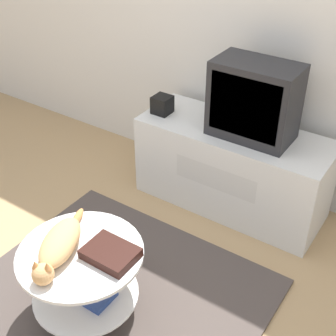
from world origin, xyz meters
TOP-DOWN VIEW (x-y plane):
  - ground_plane at (0.00, 0.00)m, footprint 12.00×12.00m
  - rug at (0.00, 0.00)m, footprint 1.53×1.54m
  - tv_stand at (0.11, 1.22)m, footprint 1.26×0.48m
  - tv at (0.22, 1.22)m, footprint 0.51×0.29m
  - speaker at (-0.41, 1.16)m, footprint 0.12×0.12m
  - coffee_table at (-0.06, -0.04)m, footprint 0.62×0.62m
  - dvd_box at (0.08, 0.02)m, footprint 0.25×0.19m
  - cat at (-0.14, -0.10)m, footprint 0.28×0.52m

SIDE VIEW (x-z plane):
  - ground_plane at x=0.00m, z-range 0.00..0.00m
  - rug at x=0.00m, z-range 0.00..0.02m
  - tv_stand at x=0.11m, z-range 0.00..0.58m
  - coffee_table at x=-0.06m, z-range 0.08..0.50m
  - dvd_box at x=0.08m, z-range 0.44..0.49m
  - cat at x=-0.14m, z-range 0.44..0.56m
  - speaker at x=-0.41m, z-range 0.58..0.70m
  - tv at x=0.22m, z-range 0.58..1.05m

